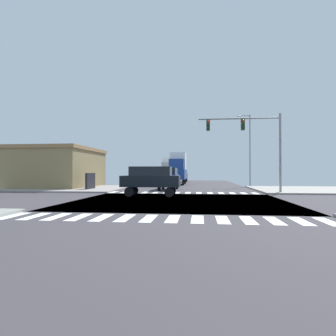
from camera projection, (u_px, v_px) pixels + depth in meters
ground at (180, 201)px, 18.95m from camera, size 90.00×90.00×0.05m
sidewalk_corner_ne at (314, 190)px, 29.43m from camera, size 12.00×12.00×0.14m
sidewalk_corner_nw at (73, 188)px, 32.32m from camera, size 12.00×12.00×0.14m
crosswalk_near at (161, 219)px, 11.72m from camera, size 13.50×2.00×0.01m
crosswalk_far at (182, 193)px, 26.23m from camera, size 13.50×2.00×0.01m
traffic_signal_mast at (249, 134)px, 25.67m from camera, size 7.32×0.55×7.14m
street_lamp at (248, 144)px, 37.59m from camera, size 1.78×0.32×9.44m
bank_building at (38, 168)px, 35.13m from camera, size 15.46×10.60×4.83m
suv_nearside_1 at (151, 178)px, 22.73m from camera, size 4.60×1.96×2.34m
suv_farside_2 at (182, 175)px, 54.13m from camera, size 1.96×4.60×2.34m
suv_crossing_3 at (168, 177)px, 30.55m from camera, size 1.96×4.60×2.34m
box_truck_queued_1 at (178, 168)px, 43.67m from camera, size 2.40×7.20×4.85m
box_truck_leading_2 at (169, 169)px, 58.32m from camera, size 2.40×7.20×4.85m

